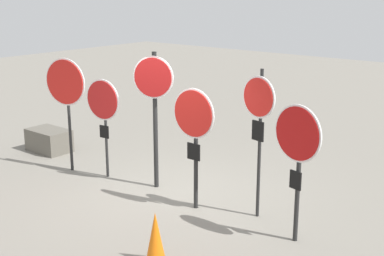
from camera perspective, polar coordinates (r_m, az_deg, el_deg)
The scene contains 9 objects.
ground_plane at distance 9.89m, azimuth -2.10°, elevation -7.32°, with size 40.00×40.00×0.00m, color gray.
stop_sign_0 at distance 11.04m, azimuth -13.32°, elevation 4.15°, with size 0.94×0.25×2.36m.
stop_sign_1 at distance 10.56m, azimuth -9.46°, elevation 2.33°, with size 0.81×0.15×2.01m.
stop_sign_2 at distance 9.83m, azimuth -4.07°, elevation 3.44°, with size 0.73×0.32×2.59m.
stop_sign_3 at distance 8.89m, azimuth 0.22°, elevation 0.33°, with size 0.85×0.13×2.12m.
stop_sign_4 at distance 8.56m, azimuth 7.14°, elevation 1.71°, with size 0.67×0.17×2.49m.
stop_sign_5 at distance 7.85m, azimuth 11.20°, elevation -1.82°, with size 0.84×0.22×2.12m.
traffic_cone_0 at distance 7.55m, azimuth -3.92°, elevation -11.61°, with size 0.34×0.34×0.75m.
storage_crate at distance 12.88m, azimuth -15.00°, elevation -1.27°, with size 1.01×0.65×0.52m.
Camera 1 is at (6.07, -6.85, 3.75)m, focal length 50.00 mm.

